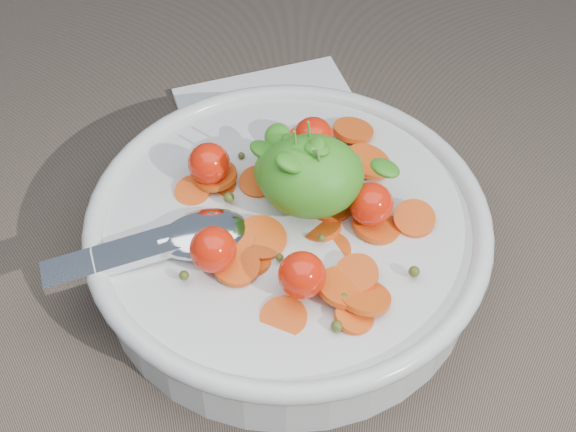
{
  "coord_description": "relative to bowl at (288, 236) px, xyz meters",
  "views": [
    {
      "loc": [
        0.03,
        -0.41,
        0.51
      ],
      "look_at": [
        0.03,
        -0.02,
        0.06
      ],
      "focal_mm": 50.0,
      "sensor_mm": 36.0,
      "label": 1
    }
  ],
  "objects": [
    {
      "name": "bowl",
      "position": [
        0.0,
        0.0,
        0.0
      ],
      "size": [
        0.33,
        0.31,
        0.13
      ],
      "color": "silver",
      "rests_on": "ground"
    },
    {
      "name": "napkin",
      "position": [
        -0.01,
        0.17,
        -0.03
      ],
      "size": [
        0.2,
        0.19,
        0.01
      ],
      "primitive_type": "cube",
      "rotation": [
        0.0,
        0.0,
        0.33
      ],
      "color": "white",
      "rests_on": "ground"
    },
    {
      "name": "ground",
      "position": [
        -0.03,
        0.02,
        -0.04
      ],
      "size": [
        6.0,
        6.0,
        0.0
      ],
      "primitive_type": "plane",
      "color": "#6E5D4F",
      "rests_on": "ground"
    }
  ]
}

